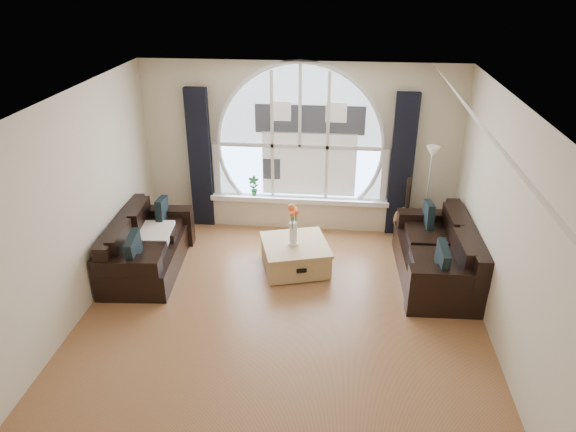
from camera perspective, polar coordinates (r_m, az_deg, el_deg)
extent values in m
cube|color=brown|center=(6.56, -0.82, -11.75)|extent=(5.00, 5.50, 0.01)
cube|color=silver|center=(5.36, -1.01, 11.76)|extent=(5.00, 5.50, 0.01)
cube|color=beige|center=(8.36, 1.31, 7.39)|extent=(5.00, 0.01, 2.70)
cube|color=beige|center=(3.64, -6.33, -21.25)|extent=(5.00, 0.01, 2.70)
cube|color=beige|center=(6.59, -23.04, -0.09)|extent=(0.01, 5.50, 2.70)
cube|color=beige|center=(6.10, 23.14, -2.20)|extent=(0.01, 5.50, 2.70)
cube|color=silver|center=(5.64, 21.98, 6.90)|extent=(0.92, 5.50, 0.72)
cube|color=silver|center=(8.25, 1.31, 9.13)|extent=(2.60, 0.06, 2.15)
cube|color=white|center=(8.58, 1.20, 1.85)|extent=(2.90, 0.22, 0.08)
cube|color=white|center=(8.22, 1.29, 9.07)|extent=(2.76, 0.08, 2.15)
cube|color=silver|center=(8.26, 2.34, 8.24)|extent=(1.70, 0.02, 1.50)
cube|color=black|center=(8.59, -9.53, 6.12)|extent=(0.35, 0.12, 2.30)
cube|color=black|center=(8.35, 12.28, 5.30)|extent=(0.35, 0.12, 2.30)
cube|color=black|center=(7.72, -15.06, -2.94)|extent=(1.02, 1.83, 0.78)
cube|color=black|center=(7.50, 15.83, -3.93)|extent=(1.00, 1.90, 0.83)
cube|color=#A38452|center=(7.55, 0.78, -4.20)|extent=(1.13, 1.13, 0.44)
cube|color=silver|center=(7.78, -14.54, -1.79)|extent=(0.60, 0.60, 0.10)
cube|color=white|center=(7.25, 0.58, -0.41)|extent=(0.24, 0.24, 0.70)
cube|color=#B2B2B2|center=(8.21, 14.90, 2.01)|extent=(0.24, 0.24, 1.60)
cube|color=#915F30|center=(8.47, 12.72, 1.00)|extent=(0.38, 0.28, 1.06)
imported|color=#1E6023|center=(8.58, -3.75, 3.31)|extent=(0.18, 0.13, 0.33)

